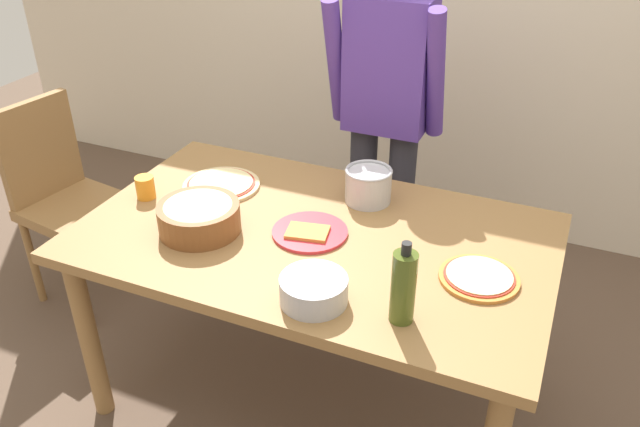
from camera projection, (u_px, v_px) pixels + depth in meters
ground at (315, 392)px, 2.58m from camera, size 8.00×8.00×0.00m
dining_table at (314, 255)px, 2.24m from camera, size 1.60×0.96×0.76m
person_cook at (386, 108)px, 2.70m from camera, size 0.49×0.25×1.62m
chair_wooden_left at (63, 192)px, 2.90m from camera, size 0.46×0.46×0.95m
pizza_raw_on_board at (221, 184)px, 2.48m from camera, size 0.30×0.30×0.02m
pizza_cooked_on_tray at (479, 277)px, 1.96m from camera, size 0.25×0.25×0.02m
plate_with_slice at (310, 232)px, 2.19m from camera, size 0.26×0.26×0.02m
popcorn_bowl at (199, 215)px, 2.18m from camera, size 0.28×0.28×0.11m
mixing_bowl_steel at (314, 290)px, 1.86m from camera, size 0.20×0.20×0.08m
olive_oil_bottle at (403, 287)px, 1.75m from camera, size 0.07×0.07×0.26m
steel_pot at (368, 185)px, 2.36m from camera, size 0.17×0.17×0.13m
cup_orange at (145, 187)px, 2.39m from camera, size 0.07×0.07×0.08m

